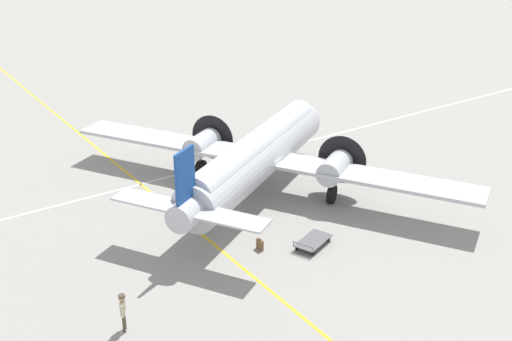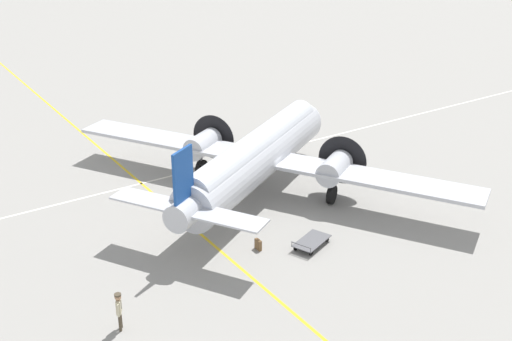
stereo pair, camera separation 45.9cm
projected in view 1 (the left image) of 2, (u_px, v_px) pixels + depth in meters
name	position (u px, v px, depth m)	size (l,w,h in m)	color
ground_plane	(256.00, 196.00, 37.13)	(300.00, 300.00, 0.00)	gray
apron_line_eastwest	(182.00, 218.00, 34.64)	(120.00, 0.16, 0.01)	gold
apron_line_northsouth	(210.00, 166.00, 41.12)	(0.16, 120.00, 0.01)	silver
airliner_main	(259.00, 154.00, 36.47)	(22.57, 17.24, 5.65)	silver
crew_foreground	(123.00, 308.00, 25.41)	(0.51, 0.38, 1.69)	#473D2D
suitcase_near_door	(260.00, 244.00, 31.53)	(0.44, 0.16, 0.58)	brown
baggage_cart	(313.00, 241.00, 31.84)	(1.81, 2.35, 0.56)	#56565B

